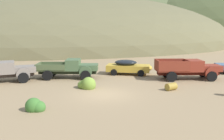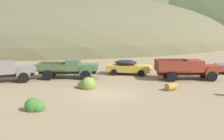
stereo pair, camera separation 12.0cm
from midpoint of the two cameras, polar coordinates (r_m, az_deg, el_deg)
ground_plane at (r=19.26m, az=-1.88°, el=-5.51°), size 300.00×300.00×0.00m
hill_far_left at (r=78.18m, az=-14.73°, el=5.87°), size 108.73×78.16×28.84m
hill_far_right at (r=99.82m, az=5.18°, el=6.97°), size 104.80×54.49×47.92m
truck_primer_gray at (r=25.20m, az=-23.12°, el=-0.26°), size 6.43×3.77×1.91m
truck_weathered_green at (r=25.25m, az=-9.04°, el=0.39°), size 6.04×2.69×1.89m
car_faded_yellow at (r=26.96m, az=3.83°, el=0.72°), size 5.06×2.89×1.57m
truck_rust_red at (r=25.57m, az=17.49°, el=0.22°), size 6.24×2.45×1.91m
oil_drum_tipped at (r=20.93m, az=13.03°, el=-3.67°), size 1.05×0.93×0.59m
bush_lone_scrub at (r=30.52m, az=7.92°, el=0.57°), size 0.81×0.73×0.82m
bush_between_trucks at (r=16.30m, az=-17.11°, el=-7.88°), size 1.24×0.92×1.04m
bush_back_edge at (r=28.68m, az=19.19°, el=-0.64°), size 0.81×0.68×0.50m
bush_front_right at (r=21.14m, az=-5.87°, el=-3.35°), size 1.54×1.38×1.26m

